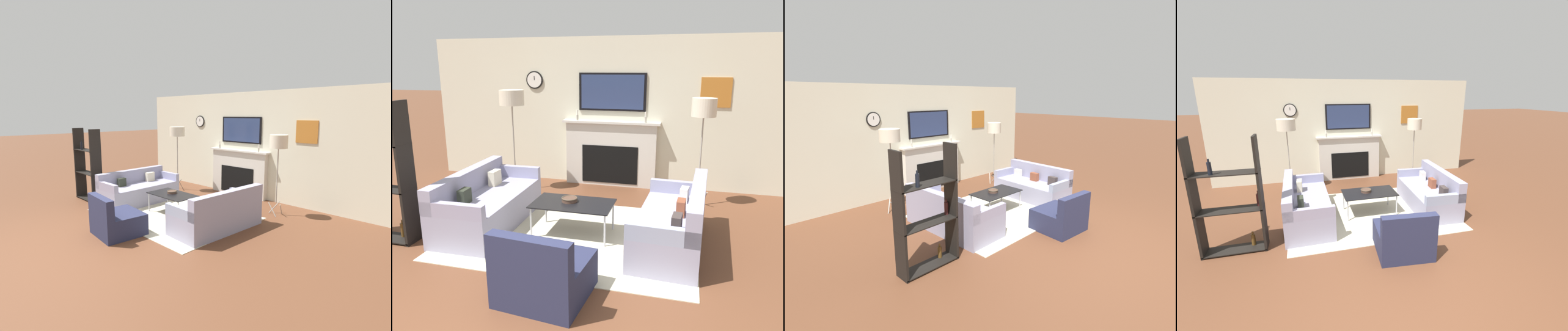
{
  "view_description": "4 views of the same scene",
  "coord_description": "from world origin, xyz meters",
  "views": [
    {
      "loc": [
        4.83,
        -1.86,
        2.13
      ],
      "look_at": [
        0.1,
        2.85,
        1.01
      ],
      "focal_mm": 28.0,
      "sensor_mm": 36.0,
      "label": 1
    },
    {
      "loc": [
        1.38,
        -2.22,
        2.16
      ],
      "look_at": [
        0.03,
        2.82,
        0.81
      ],
      "focal_mm": 35.0,
      "sensor_mm": 36.0,
      "label": 2
    },
    {
      "loc": [
        -4.66,
        -1.86,
        2.46
      ],
      "look_at": [
        -0.14,
        2.64,
        0.98
      ],
      "focal_mm": 28.0,
      "sensor_mm": 36.0,
      "label": 3
    },
    {
      "loc": [
        -1.23,
        -2.47,
        2.38
      ],
      "look_at": [
        0.09,
        2.43,
        0.94
      ],
      "focal_mm": 24.0,
      "sensor_mm": 36.0,
      "label": 4
    }
  ],
  "objects": [
    {
      "name": "couch_right",
      "position": [
        1.28,
        2.26,
        0.28
      ],
      "size": [
        0.87,
        1.82,
        0.79
      ],
      "color": "#908FAA",
      "rests_on": "ground_plane"
    },
    {
      "name": "couch_left",
      "position": [
        -1.27,
        2.26,
        0.29
      ],
      "size": [
        0.85,
        1.89,
        0.78
      ],
      "color": "#908FAA",
      "rests_on": "ground_plane"
    },
    {
      "name": "coffee_table",
      "position": [
        -0.02,
        2.27,
        0.41
      ],
      "size": [
        1.05,
        0.61,
        0.44
      ],
      "color": "black",
      "rests_on": "ground_plane"
    },
    {
      "name": "area_rug",
      "position": [
        0.0,
        2.26,
        0.01
      ],
      "size": [
        3.17,
        2.36,
        0.01
      ],
      "color": "beige",
      "rests_on": "ground_plane"
    },
    {
      "name": "decorative_bowl",
      "position": [
        -0.08,
        2.31,
        0.47
      ],
      "size": [
        0.21,
        0.21,
        0.06
      ],
      "color": "brown",
      "rests_on": "coffee_table"
    },
    {
      "name": "fireplace_wall",
      "position": [
        0.0,
        4.66,
        1.21
      ],
      "size": [
        7.14,
        0.28,
        2.7
      ],
      "color": "beige",
      "rests_on": "ground_plane"
    },
    {
      "name": "floor_lamp_left",
      "position": [
        -1.58,
        3.81,
        1.63
      ],
      "size": [
        0.42,
        0.42,
        1.79
      ],
      "color": "#9E998E",
      "rests_on": "ground_plane"
    },
    {
      "name": "floor_lamp_right",
      "position": [
        1.58,
        3.81,
        1.55
      ],
      "size": [
        0.37,
        0.37,
        1.72
      ],
      "color": "#9E998E",
      "rests_on": "ground_plane"
    },
    {
      "name": "armchair",
      "position": [
        0.14,
        0.81,
        0.25
      ],
      "size": [
        0.87,
        0.84,
        0.74
      ],
      "color": "#242844",
      "rests_on": "ground_plane"
    }
  ]
}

